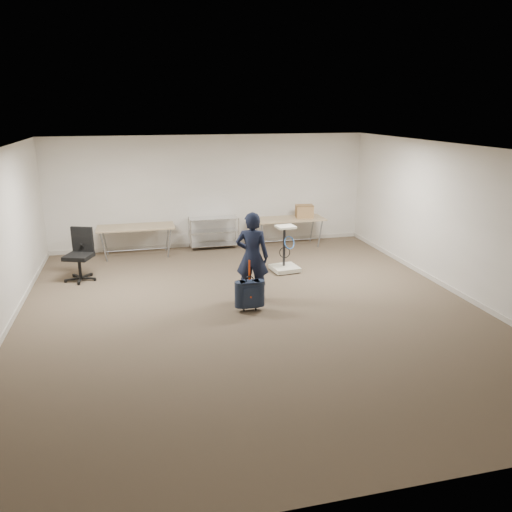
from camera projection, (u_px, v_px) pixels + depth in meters
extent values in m
plane|color=#483B2C|center=(252.00, 311.00, 8.79)|extent=(9.00, 9.00, 0.00)
plane|color=beige|center=(211.00, 192.00, 12.57)|extent=(8.00, 0.00, 8.00)
plane|color=beige|center=(374.00, 360.00, 4.20)|extent=(8.00, 0.00, 8.00)
plane|color=beige|center=(460.00, 221.00, 9.29)|extent=(0.00, 9.00, 9.00)
plane|color=white|center=(251.00, 149.00, 7.98)|extent=(8.00, 8.00, 0.00)
cube|color=beige|center=(212.00, 243.00, 12.95)|extent=(8.00, 0.02, 0.10)
cube|color=beige|center=(6.00, 331.00, 7.87)|extent=(0.02, 9.00, 0.10)
cube|color=beige|center=(452.00, 289.00, 9.68)|extent=(0.02, 9.00, 0.10)
cube|color=tan|center=(136.00, 227.00, 11.83)|extent=(1.80, 0.75, 0.03)
cylinder|color=gray|center=(137.00, 250.00, 11.99)|extent=(1.50, 0.02, 0.02)
cylinder|color=gray|center=(104.00, 247.00, 11.48)|extent=(0.13, 0.04, 0.69)
cylinder|color=gray|center=(169.00, 243.00, 11.82)|extent=(0.13, 0.04, 0.69)
cylinder|color=gray|center=(105.00, 241.00, 12.04)|extent=(0.13, 0.04, 0.69)
cylinder|color=gray|center=(168.00, 237.00, 12.38)|extent=(0.13, 0.04, 0.69)
cube|color=tan|center=(289.00, 219.00, 12.69)|extent=(1.80, 0.75, 0.03)
cylinder|color=gray|center=(288.00, 240.00, 12.85)|extent=(1.50, 0.02, 0.02)
cylinder|color=gray|center=(263.00, 237.00, 12.35)|extent=(0.13, 0.04, 0.69)
cylinder|color=gray|center=(320.00, 234.00, 12.69)|extent=(0.13, 0.04, 0.69)
cylinder|color=gray|center=(257.00, 232.00, 12.90)|extent=(0.13, 0.04, 0.69)
cylinder|color=gray|center=(312.00, 229.00, 13.24)|extent=(0.13, 0.04, 0.69)
cylinder|color=silver|center=(191.00, 236.00, 12.24)|extent=(0.02, 0.02, 0.80)
cylinder|color=silver|center=(239.00, 234.00, 12.51)|extent=(0.02, 0.02, 0.80)
cylinder|color=silver|center=(189.00, 232.00, 12.65)|extent=(0.02, 0.02, 0.80)
cylinder|color=silver|center=(235.00, 229.00, 12.93)|extent=(0.02, 0.02, 0.80)
cube|color=silver|center=(214.00, 244.00, 12.67)|extent=(1.20, 0.45, 0.02)
cube|color=silver|center=(214.00, 231.00, 12.57)|extent=(1.20, 0.45, 0.02)
cube|color=silver|center=(213.00, 218.00, 12.47)|extent=(1.20, 0.45, 0.01)
imported|color=black|center=(252.00, 257.00, 9.08)|extent=(0.71, 0.59, 1.66)
cube|color=black|center=(250.00, 294.00, 8.69)|extent=(0.35, 0.21, 0.46)
cube|color=black|center=(250.00, 306.00, 8.78)|extent=(0.31, 0.15, 0.03)
cylinder|color=black|center=(244.00, 310.00, 8.75)|extent=(0.02, 0.06, 0.06)
cylinder|color=black|center=(256.00, 309.00, 8.80)|extent=(0.02, 0.06, 0.06)
torus|color=black|center=(250.00, 280.00, 8.62)|extent=(0.15, 0.03, 0.15)
cube|color=#EF430C|center=(249.00, 270.00, 8.59)|extent=(0.03, 0.01, 0.36)
cylinder|color=black|center=(81.00, 278.00, 10.33)|extent=(0.65, 0.65, 0.10)
cylinder|color=black|center=(80.00, 268.00, 10.26)|extent=(0.07, 0.07, 0.44)
cube|color=black|center=(79.00, 257.00, 10.19)|extent=(0.65, 0.65, 0.09)
cube|color=black|center=(82.00, 239.00, 10.34)|extent=(0.45, 0.22, 0.52)
cube|color=beige|center=(285.00, 268.00, 10.89)|extent=(0.62, 0.62, 0.09)
cylinder|color=black|center=(278.00, 274.00, 10.65)|extent=(0.07, 0.07, 0.04)
cylinder|color=black|center=(284.00, 246.00, 10.80)|extent=(0.06, 0.06, 0.88)
cube|color=beige|center=(286.00, 227.00, 10.63)|extent=(0.42, 0.38, 0.04)
torus|color=blue|center=(289.00, 243.00, 10.65)|extent=(0.29, 0.15, 0.27)
cube|color=olive|center=(304.00, 211.00, 12.74)|extent=(0.47, 0.38, 0.32)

